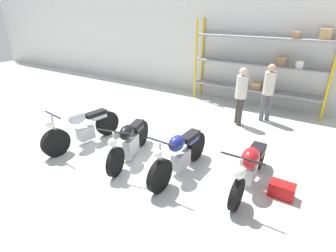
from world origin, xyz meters
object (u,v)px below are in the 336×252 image
Objects in this scene: motorcycle_red at (250,166)px; toolbox at (282,190)px; shelving_rack at (262,64)px; person_near_rack at (269,88)px; motorcycle_silver at (83,128)px; motorcycle_black at (130,141)px; person_browsing at (241,92)px; motorcycle_blue at (180,154)px.

toolbox is (0.61, 0.05, -0.34)m from motorcycle_red.
shelving_rack is 2.56× the size of person_near_rack.
motorcycle_silver is 1.43m from motorcycle_black.
motorcycle_black is 4.45m from person_near_rack.
toolbox is at bearing 82.97° from person_browsing.
motorcycle_silver is 1.04× the size of motorcycle_blue.
motorcycle_red is (4.01, 0.45, 0.04)m from motorcycle_silver.
person_near_rack is at bearing 137.68° from motorcycle_black.
motorcycle_red reaches higher than motorcycle_black.
motorcycle_blue is at bearing 47.35° from person_browsing.
person_near_rack is (0.54, -1.21, -0.44)m from shelving_rack.
motorcycle_blue is 3.96m from person_near_rack.
shelving_rack reaches higher than motorcycle_silver.
motorcycle_black is at bearing -106.36° from shelving_rack.
person_near_rack reaches higher than person_browsing.
person_browsing is (-0.06, -1.91, -0.47)m from shelving_rack.
motorcycle_silver is at bearing -101.49° from motorcycle_black.
person_near_rack is 3.78m from toolbox.
motorcycle_black is at bearing 118.33° from person_near_rack.
person_near_rack is (2.05, 3.91, 0.58)m from motorcycle_black.
motorcycle_red is at bearing 83.47° from motorcycle_black.
motorcycle_blue is at bearing 78.78° from motorcycle_black.
motorcycle_red is 3.62m from person_near_rack.
shelving_rack is 2.07× the size of motorcycle_silver.
motorcycle_red is 0.70m from toolbox.
motorcycle_red is (1.09, -4.75, -0.98)m from shelving_rack.
toolbox is at bearing 102.45° from motorcycle_blue.
motorcycle_silver is 4.84× the size of toolbox.
motorcycle_silver reaches higher than motorcycle_black.
toolbox is at bearing 82.81° from motorcycle_black.
motorcycle_silver is 4.04m from motorcycle_red.
motorcycle_silver is at bearing 104.94° from person_near_rack.
person_near_rack is (-0.55, 3.54, 0.54)m from motorcycle_red.
person_browsing is (-1.14, 2.85, 0.51)m from motorcycle_red.
motorcycle_red is 4.68× the size of toolbox.
toolbox is (1.69, -4.70, -1.32)m from shelving_rack.
motorcycle_blue is 1.22× the size of person_browsing.
person_browsing is at bearing 122.04° from toolbox.
motorcycle_blue is 1.18× the size of person_near_rack.
person_near_rack is at bearing 108.30° from toolbox.
motorcycle_silver is 1.24× the size of person_near_rack.
motorcycle_red is (1.34, 0.30, 0.03)m from motorcycle_blue.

